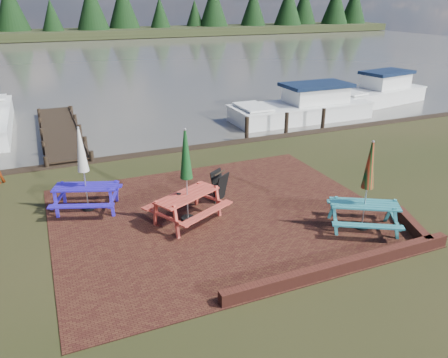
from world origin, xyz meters
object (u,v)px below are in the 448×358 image
Objects in this scene: chalkboard at (220,186)px; jetty at (61,131)px; picnic_table_teal at (365,200)px; picnic_table_red at (187,190)px; boat_far at (378,93)px; picnic_table_blue at (85,182)px; boat_near at (303,108)px.

chalkboard is 10.08m from jetty.
picnic_table_red reaches higher than picnic_table_teal.
picnic_table_red is 18.46m from boat_far.
picnic_table_blue is 3.88m from chalkboard.
picnic_table_red is 1.67m from chalkboard.
chalkboard is at bearing 113.13° from boat_far.
boat_far reaches higher than chalkboard.
picnic_table_red reaches higher than jetty.
picnic_table_red is 12.69m from boat_near.
boat_far is at bearing 77.72° from picnic_table_teal.
boat_far is at bearing 45.31° from picnic_table_blue.
boat_far is (11.31, 12.38, -0.44)m from picnic_table_teal.
boat_near is at bearing 9.59° from chalkboard.
picnic_table_blue reaches higher than chalkboard.
boat_near is at bearing 93.34° from boat_far.
jetty is at bearing 111.23° from picnic_table_blue.
picnic_table_blue is 0.27× the size of jetty.
picnic_table_red is 0.38× the size of boat_far.
jetty is 1.32× the size of boat_far.
picnic_table_teal is at bearing -55.61° from picnic_table_red.
picnic_table_red is 3.01m from picnic_table_blue.
picnic_table_blue is at bearing 116.99° from picnic_table_red.
boat_far is (17.85, 8.36, -0.45)m from picnic_table_blue.
boat_near reaches higher than chalkboard.
chalkboard is 0.10× the size of jetty.
boat_near is (11.85, -1.53, 0.28)m from jetty.
chalkboard is at bearing 7.20° from picnic_table_blue.
chalkboard is (1.32, 0.90, -0.45)m from picnic_table_red.
picnic_table_red is at bearing 133.41° from boat_near.
picnic_table_teal is 0.35× the size of boat_far.
picnic_table_blue is 8.45m from jetty.
boat_near is (7.94, 7.76, -0.06)m from chalkboard.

